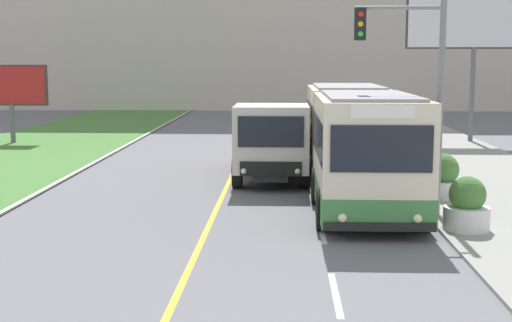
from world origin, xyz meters
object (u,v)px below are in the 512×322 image
object	(u,v)px
billboard_large	(475,24)
planter_round_third	(411,159)
dump_truck	(272,143)
traffic_light_mast	(415,75)
city_bus	(355,142)
billboard_small	(11,88)
planter_round_second	(442,178)
planter_round_near	(467,206)

from	to	relation	value
billboard_large	planter_round_third	world-z (taller)	billboard_large
dump_truck	billboard_large	distance (m)	15.93
traffic_light_mast	city_bus	bearing A→B (deg)	110.94
traffic_light_mast	planter_round_third	size ratio (longest dim) A/B	4.33
billboard_small	planter_round_third	world-z (taller)	billboard_small
billboard_small	planter_round_second	bearing A→B (deg)	-37.17
planter_round_near	planter_round_second	bearing A→B (deg)	85.85
billboard_large	billboard_small	xyz separation A→B (m)	(-22.36, -1.22, -3.03)
billboard_small	dump_truck	bearing A→B (deg)	-39.99
dump_truck	traffic_light_mast	bearing A→B (deg)	-53.85
planter_round_near	city_bus	bearing A→B (deg)	114.75
billboard_small	planter_round_near	size ratio (longest dim) A/B	2.99
dump_truck	planter_round_second	xyz separation A→B (m)	(4.98, -2.75, -0.67)
planter_round_near	planter_round_second	size ratio (longest dim) A/B	0.99
city_bus	planter_round_near	size ratio (longest dim) A/B	9.18
billboard_small	planter_round_near	bearing A→B (deg)	-44.93
planter_round_second	billboard_small	bearing A→B (deg)	142.83
city_bus	planter_round_third	distance (m)	4.05
billboard_large	planter_round_third	distance (m)	12.81
billboard_small	city_bus	bearing A→B (deg)	-39.76
planter_round_second	traffic_light_mast	bearing A→B (deg)	-119.29
traffic_light_mast	planter_round_third	world-z (taller)	traffic_light_mast
traffic_light_mast	planter_round_second	xyz separation A→B (m)	(1.29, 2.30, -3.01)
dump_truck	traffic_light_mast	world-z (taller)	traffic_light_mast
city_bus	dump_truck	bearing A→B (deg)	141.40
dump_truck	traffic_light_mast	size ratio (longest dim) A/B	1.11
city_bus	planter_round_near	world-z (taller)	city_bus
traffic_light_mast	planter_round_third	xyz separation A→B (m)	(1.07, 6.27, -2.99)
billboard_large	city_bus	bearing A→B (deg)	-116.62
planter_round_third	billboard_small	bearing A→B (deg)	151.54
city_bus	billboard_small	world-z (taller)	billboard_small
traffic_light_mast	planter_round_third	distance (m)	7.03
city_bus	billboard_small	bearing A→B (deg)	140.24
traffic_light_mast	planter_round_second	bearing A→B (deg)	60.71
billboard_large	planter_round_near	size ratio (longest dim) A/B	5.79
city_bus	traffic_light_mast	distance (m)	3.83
billboard_large	dump_truck	bearing A→B (deg)	-128.56
city_bus	billboard_large	distance (m)	16.18
billboard_large	planter_round_third	size ratio (longest dim) A/B	5.56
planter_round_third	traffic_light_mast	bearing A→B (deg)	-99.69
traffic_light_mast	billboard_small	world-z (taller)	traffic_light_mast
city_bus	planter_round_near	xyz separation A→B (m)	(2.16, -4.70, -0.98)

